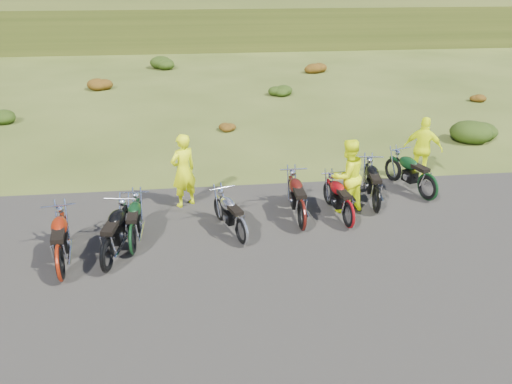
{
  "coord_description": "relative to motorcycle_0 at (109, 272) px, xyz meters",
  "views": [
    {
      "loc": [
        -1.35,
        -8.77,
        5.64
      ],
      "look_at": [
        -0.16,
        1.43,
        0.97
      ],
      "focal_mm": 35.0,
      "sensor_mm": 36.0,
      "label": 1
    }
  ],
  "objects": [
    {
      "name": "ground",
      "position": [
        3.31,
        -0.03,
        0.0
      ],
      "size": [
        300.0,
        300.0,
        0.0
      ],
      "primitive_type": "plane",
      "color": "#364517",
      "rests_on": "ground"
    },
    {
      "name": "gravel_pad",
      "position": [
        3.31,
        -2.03,
        0.0
      ],
      "size": [
        20.0,
        12.0,
        0.04
      ],
      "primitive_type": "cube",
      "color": "black",
      "rests_on": "ground"
    },
    {
      "name": "hill_slope",
      "position": [
        3.31,
        49.97,
        0.0
      ],
      "size": [
        300.0,
        45.97,
        9.37
      ],
      "primitive_type": null,
      "rotation": [
        0.14,
        0.0,
        0.0
      ],
      "color": "#364115",
      "rests_on": "ground"
    },
    {
      "name": "shrub_1",
      "position": [
        -5.79,
        11.27,
        0.31
      ],
      "size": [
        1.03,
        1.03,
        0.61
      ],
      "primitive_type": "ellipsoid",
      "color": "#1D330C",
      "rests_on": "ground"
    },
    {
      "name": "shrub_2",
      "position": [
        -2.89,
        16.57,
        0.38
      ],
      "size": [
        1.3,
        1.3,
        0.77
      ],
      "primitive_type": "ellipsoid",
      "color": "#61290C",
      "rests_on": "ground"
    },
    {
      "name": "shrub_3",
      "position": [
        0.01,
        21.87,
        0.46
      ],
      "size": [
        1.56,
        1.56,
        0.92
      ],
      "primitive_type": "ellipsoid",
      "color": "#1D330C",
      "rests_on": "ground"
    },
    {
      "name": "shrub_4",
      "position": [
        2.91,
        9.17,
        0.23
      ],
      "size": [
        0.77,
        0.77,
        0.45
      ],
      "primitive_type": "ellipsoid",
      "color": "#61290C",
      "rests_on": "ground"
    },
    {
      "name": "shrub_5",
      "position": [
        5.81,
        14.47,
        0.31
      ],
      "size": [
        1.03,
        1.03,
        0.61
      ],
      "primitive_type": "ellipsoid",
      "color": "#1D330C",
      "rests_on": "ground"
    },
    {
      "name": "shrub_6",
      "position": [
        8.71,
        19.77,
        0.38
      ],
      "size": [
        1.3,
        1.3,
        0.77
      ],
      "primitive_type": "ellipsoid",
      "color": "#61290C",
      "rests_on": "ground"
    },
    {
      "name": "shrub_7",
      "position": [
        11.61,
        7.07,
        0.46
      ],
      "size": [
        1.56,
        1.56,
        0.92
      ],
      "primitive_type": "ellipsoid",
      "color": "#1D330C",
      "rests_on": "ground"
    },
    {
      "name": "shrub_8",
      "position": [
        14.51,
        12.37,
        0.23
      ],
      "size": [
        0.77,
        0.77,
        0.45
      ],
      "primitive_type": "ellipsoid",
      "color": "#61290C",
      "rests_on": "ground"
    },
    {
      "name": "motorcycle_0",
      "position": [
        0.0,
        0.0,
        0.0
      ],
      "size": [
        1.0,
        2.16,
        1.09
      ],
      "primitive_type": null,
      "rotation": [
        0.0,
        0.0,
        1.42
      ],
      "color": "black",
      "rests_on": "ground"
    },
    {
      "name": "motorcycle_1",
      "position": [
        -0.86,
        -0.22,
        0.0
      ],
      "size": [
        1.04,
        2.19,
        1.1
      ],
      "primitive_type": null,
      "rotation": [
        0.0,
        0.0,
        1.74
      ],
      "color": "maroon",
      "rests_on": "ground"
    },
    {
      "name": "motorcycle_2",
      "position": [
        0.43,
        0.61,
        0.0
      ],
      "size": [
        0.64,
        1.89,
        0.99
      ],
      "primitive_type": null,
      "rotation": [
        0.0,
        0.0,
        1.56
      ],
      "color": "black",
      "rests_on": "ground"
    },
    {
      "name": "motorcycle_3",
      "position": [
        2.76,
        0.74,
        0.0
      ],
      "size": [
        1.21,
        1.96,
        0.98
      ],
      "primitive_type": null,
      "rotation": [
        0.0,
        0.0,
        1.91
      ],
      "color": "#9D9DA1",
      "rests_on": "ground"
    },
    {
      "name": "motorcycle_4",
      "position": [
        4.21,
        1.24,
        0.0
      ],
      "size": [
        0.69,
        2.08,
        1.09
      ],
      "primitive_type": null,
      "rotation": [
        0.0,
        0.0,
        1.57
      ],
      "color": "#410F0A",
      "rests_on": "ground"
    },
    {
      "name": "motorcycle_5",
      "position": [
        6.22,
        1.9,
        0.0
      ],
      "size": [
        0.97,
        2.14,
        1.08
      ],
      "primitive_type": null,
      "rotation": [
        0.0,
        0.0,
        1.43
      ],
      "color": "black",
      "rests_on": "ground"
    },
    {
      "name": "motorcycle_6",
      "position": [
        5.3,
        1.22,
        0.0
      ],
      "size": [
        0.86,
        1.97,
        1.0
      ],
      "primitive_type": null,
      "rotation": [
        0.0,
        0.0,
        1.69
      ],
      "color": "maroon",
      "rests_on": "ground"
    },
    {
      "name": "motorcycle_7",
      "position": [
        7.78,
        2.45,
        0.0
      ],
      "size": [
        1.31,
        2.19,
        1.09
      ],
      "primitive_type": null,
      "rotation": [
        0.0,
        0.0,
        1.89
      ],
      "color": "black",
      "rests_on": "ground"
    },
    {
      "name": "person_middle",
      "position": [
        1.5,
        2.87,
        0.95
      ],
      "size": [
        0.83,
        0.76,
        1.9
      ],
      "primitive_type": "imported",
      "rotation": [
        0.0,
        0.0,
        3.73
      ],
      "color": "#E4F50C",
      "rests_on": "ground"
    },
    {
      "name": "person_right_a",
      "position": [
        5.49,
        2.1,
        0.93
      ],
      "size": [
        1.11,
        1.0,
        1.86
      ],
      "primitive_type": "imported",
      "rotation": [
        0.0,
        0.0,
        3.54
      ],
      "color": "#E4F50C",
      "rests_on": "ground"
    },
    {
      "name": "person_right_b",
      "position": [
        8.19,
        3.86,
        0.91
      ],
      "size": [
        1.15,
        0.89,
        1.82
      ],
      "primitive_type": "imported",
      "rotation": [
        0.0,
        0.0,
        2.65
      ],
      "color": "#E4F50C",
      "rests_on": "ground"
    }
  ]
}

